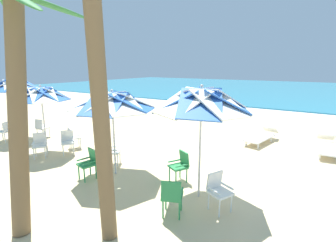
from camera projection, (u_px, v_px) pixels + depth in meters
ground_plane at (265, 163)px, 8.26m from camera, size 80.00×80.00×0.00m
sea at (314, 90)px, 32.10m from camera, size 80.00×36.00×0.10m
surf_foam at (299, 113)px, 17.09m from camera, size 80.00×0.70×0.01m
beach_umbrella_0 at (201, 101)px, 5.65m from camera, size 2.34×2.34×2.79m
plastic_chair_0 at (218, 189)px, 5.52m from camera, size 0.61×0.59×0.87m
plastic_chair_1 at (172, 195)px, 5.27m from camera, size 0.58×0.60×0.87m
plastic_chair_2 at (180, 164)px, 6.90m from camera, size 0.60×0.61×0.87m
beach_umbrella_1 at (112, 102)px, 6.99m from camera, size 2.46×2.46×2.55m
plastic_chair_3 at (111, 150)px, 8.09m from camera, size 0.62×0.61×0.87m
plastic_chair_4 at (89, 162)px, 7.09m from camera, size 0.53×0.55×0.87m
beach_umbrella_2 at (41, 95)px, 8.80m from camera, size 2.03×2.03×2.54m
plastic_chair_5 at (73, 136)px, 9.65m from camera, size 0.59×0.61×0.87m
plastic_chair_6 at (40, 144)px, 8.74m from camera, size 0.63×0.63×0.87m
plastic_chair_7 at (68, 141)px, 9.08m from camera, size 0.63×0.62×0.87m
beach_umbrella_3 at (15, 86)px, 10.65m from camera, size 2.14×2.14×2.72m
plastic_chair_8 at (42, 127)px, 11.12m from camera, size 0.51×0.53×0.87m
plastic_chair_9 at (4, 130)px, 10.54m from camera, size 0.62×0.60×0.87m
sun_lounger_0 at (327, 146)px, 9.15m from camera, size 0.78×2.19×0.62m
sun_lounger_1 at (261, 136)px, 10.45m from camera, size 1.03×2.23×0.62m
palm_tree_1 at (96, 19)px, 3.84m from camera, size 2.46×3.03×6.21m
palm_tree_2 at (14, 95)px, 4.41m from camera, size 2.47×3.18×4.48m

